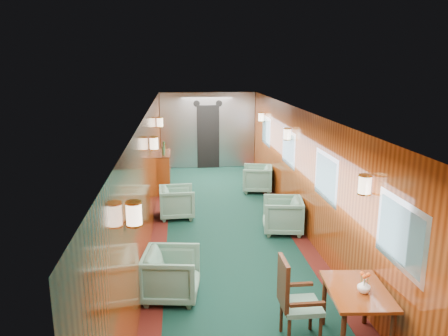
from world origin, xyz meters
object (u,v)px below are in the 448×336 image
dining_table (357,298)px  armchair_right_far (257,179)px  armchair_left_near (172,275)px  armchair_left_far (177,202)px  armchair_right_near (283,215)px  credenza (164,171)px  side_chair (293,297)px

dining_table → armchair_right_far: dining_table is taller
dining_table → armchair_left_near: (-2.19, 1.31, -0.25)m
armchair_left_far → armchair_right_near: size_ratio=0.97×
credenza → armchair_left_near: size_ratio=1.65×
armchair_left_near → armchair_left_far: bearing=6.6°
armchair_left_far → armchair_left_near: bearing=175.8°
side_chair → armchair_right_far: side_chair is taller
armchair_right_near → side_chair: bearing=-2.2°
dining_table → armchair_right_near: dining_table is taller
credenza → armchair_right_near: credenza is taller
side_chair → armchair_left_near: size_ratio=1.37×
dining_table → credenza: (-2.45, 6.76, -0.09)m
credenza → armchair_left_far: 2.12m
side_chair → credenza: (-1.72, 6.61, -0.06)m
credenza → side_chair: bearing=-75.4°
armchair_right_near → armchair_left_far: bearing=-108.4°
armchair_left_near → side_chair: bearing=-120.6°
side_chair → armchair_left_far: side_chair is taller
credenza → armchair_left_near: 5.46m
armchair_left_near → dining_table: bearing=-113.0°
armchair_left_near → armchair_right_far: (2.17, 5.11, -0.01)m
side_chair → credenza: size_ratio=0.83×
armchair_right_near → armchair_right_far: size_ratio=1.02×
credenza → armchair_left_near: (0.26, -5.45, -0.16)m
side_chair → armchair_right_near: (0.70, 3.43, -0.23)m
dining_table → armchair_right_far: 6.43m
armchair_left_near → armchair_right_near: armchair_left_near is taller
armchair_right_near → armchair_left_near: bearing=-34.3°
credenza → armchair_left_far: (0.34, -2.09, -0.18)m
dining_table → armchair_right_far: size_ratio=1.35×
armchair_right_near → armchair_right_far: (0.00, 2.84, -0.01)m
armchair_left_far → armchair_right_near: (2.08, -1.09, 0.01)m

